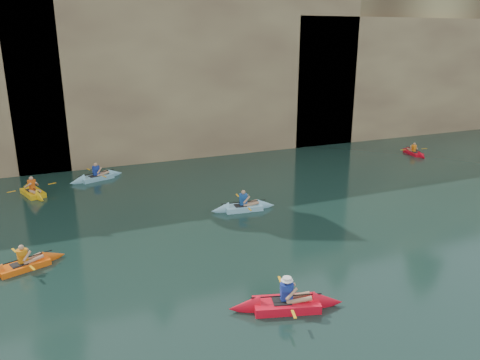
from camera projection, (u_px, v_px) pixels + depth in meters
name	position (u px, v px, depth m)	size (l,w,h in m)	color
ground	(394.00, 339.00, 13.00)	(160.00, 160.00, 0.00)	black
cliff	(148.00, 63.00, 37.62)	(70.00, 16.00, 12.00)	tan
cliff_slab_center	(201.00, 72.00, 31.95)	(24.00, 2.40, 11.40)	tan
cliff_slab_east	(425.00, 75.00, 39.65)	(26.00, 2.40, 9.84)	tan
sea_cave_center	(117.00, 140.00, 30.35)	(3.50, 1.00, 3.20)	black
sea_cave_east	(305.00, 116.00, 35.38)	(5.00, 1.00, 4.50)	black
main_kayaker	(286.00, 304.00, 14.39)	(3.68, 2.35, 1.34)	red
kayaker_orange	(24.00, 265.00, 16.90)	(3.11, 2.20, 1.16)	#F45E0F
kayaker_ltblue_near	(243.00, 207.00, 22.60)	(3.25, 2.46, 1.26)	#8ED2ED
kayaker_red_far	(413.00, 153.00, 33.27)	(2.09, 2.93, 1.05)	red
kayaker_yellow	(33.00, 192.00, 24.73)	(2.41, 3.21, 1.28)	yellow
kayaker_ltblue_mid	(97.00, 177.00, 27.39)	(3.37, 2.36, 1.26)	#7DBBD2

